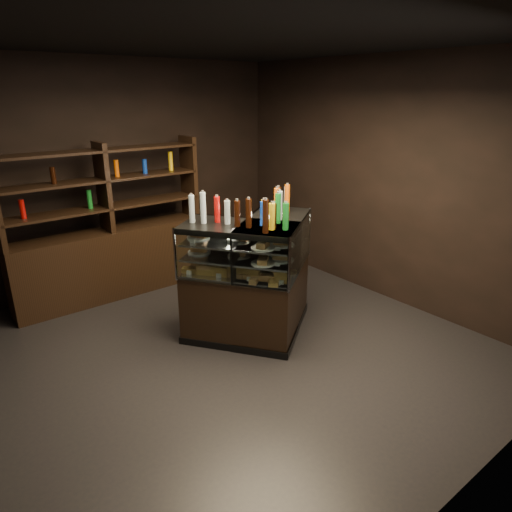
% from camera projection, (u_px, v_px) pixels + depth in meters
% --- Properties ---
extents(ground, '(5.00, 5.00, 0.00)m').
position_uv_depth(ground, '(220.00, 351.00, 4.80)').
color(ground, black).
rests_on(ground, ground).
extents(room_shell, '(5.02, 5.02, 3.01)m').
position_uv_depth(room_shell, '(215.00, 165.00, 4.13)').
color(room_shell, black).
rests_on(room_shell, ground).
extents(display_case, '(1.67, 1.32, 1.31)m').
position_uv_depth(display_case, '(257.00, 298.00, 4.99)').
color(display_case, black).
rests_on(display_case, ground).
extents(food_display, '(1.33, 0.99, 0.41)m').
position_uv_depth(food_display, '(257.00, 253.00, 4.81)').
color(food_display, gold).
rests_on(food_display, display_case).
extents(bottles_top, '(1.16, 0.85, 0.30)m').
position_uv_depth(bottles_top, '(257.00, 209.00, 4.65)').
color(bottles_top, silver).
rests_on(bottles_top, display_case).
extents(potted_conifer, '(0.33, 0.33, 0.71)m').
position_uv_depth(potted_conifer, '(221.00, 260.00, 6.22)').
color(potted_conifer, black).
rests_on(potted_conifer, ground).
extents(back_shelving, '(2.50, 0.43, 2.00)m').
position_uv_depth(back_shelving, '(111.00, 252.00, 5.92)').
color(back_shelving, black).
rests_on(back_shelving, ground).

